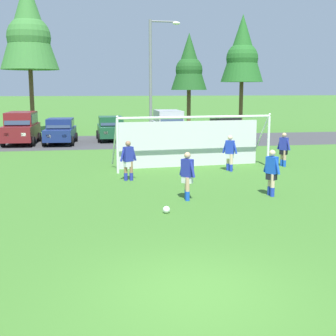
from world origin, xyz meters
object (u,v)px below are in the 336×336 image
(player_winger_right, at_px, (272,173))
(parked_car_slot_center_left, at_px, (60,131))
(soccer_ball, at_px, (166,210))
(player_winger_left, at_px, (128,161))
(player_striker_near, at_px, (284,150))
(parked_car_slot_left, at_px, (21,128))
(soccer_goal, at_px, (191,140))
(player_midfield_center, at_px, (187,176))
(player_defender_far, at_px, (230,153))
(parked_car_slot_right, at_px, (226,129))
(parked_car_slot_center, at_px, (111,128))
(street_lamp, at_px, (153,83))
(parked_car_slot_center_right, at_px, (168,125))

(player_winger_right, distance_m, parked_car_slot_center_left, 18.85)
(soccer_ball, relative_size, parked_car_slot_center_left, 0.05)
(player_winger_left, xyz_separation_m, parked_car_slot_center_left, (-3.50, 13.38, 0.05))
(player_striker_near, bearing_deg, parked_car_slot_left, 140.12)
(soccer_goal, height_order, player_midfield_center, soccer_goal)
(player_defender_far, bearing_deg, parked_car_slot_left, 131.44)
(soccer_goal, bearing_deg, soccer_ball, -107.54)
(soccer_goal, height_order, player_winger_right, soccer_goal)
(player_midfield_center, distance_m, parked_car_slot_right, 18.11)
(soccer_ball, bearing_deg, player_striker_near, 46.82)
(parked_car_slot_center, bearing_deg, parked_car_slot_left, -168.37)
(player_defender_far, xyz_separation_m, street_lamp, (-2.33, 8.56, 3.23))
(player_midfield_center, xyz_separation_m, parked_car_slot_center, (-1.70, 18.63, 0.05))
(player_winger_left, relative_size, parked_car_slot_center, 0.39)
(player_midfield_center, bearing_deg, street_lamp, 86.91)
(player_striker_near, distance_m, parked_car_slot_center_left, 15.82)
(soccer_goal, xyz_separation_m, player_winger_right, (1.49, -6.37, -0.47))
(player_midfield_center, bearing_deg, soccer_goal, 76.40)
(player_striker_near, relative_size, player_defender_far, 1.00)
(player_striker_near, relative_size, player_midfield_center, 1.00)
(parked_car_slot_center, height_order, parked_car_slot_center_right, parked_car_slot_center_right)
(parked_car_slot_center, height_order, parked_car_slot_right, same)
(soccer_ball, xyz_separation_m, player_defender_far, (4.05, 6.68, 0.71))
(soccer_ball, distance_m, parked_car_slot_right, 19.96)
(player_striker_near, height_order, parked_car_slot_center, parked_car_slot_center)
(player_winger_right, bearing_deg, street_lamp, 99.64)
(player_striker_near, bearing_deg, parked_car_slot_right, 87.88)
(player_midfield_center, xyz_separation_m, player_winger_right, (3.05, 0.07, 0.00))
(soccer_ball, distance_m, parked_car_slot_center, 20.25)
(parked_car_slot_left, relative_size, parked_car_slot_center, 1.10)
(parked_car_slot_right, xyz_separation_m, street_lamp, (-5.68, -3.27, 3.18))
(soccer_ball, distance_m, parked_car_slot_center_left, 19.10)
(parked_car_slot_left, bearing_deg, parked_car_slot_center_left, -7.84)
(player_striker_near, xyz_separation_m, parked_car_slot_center_right, (-3.58, 12.13, 0.29))
(player_defender_far, height_order, parked_car_slot_center, parked_car_slot_center)
(player_winger_left, distance_m, street_lamp, 10.80)
(parked_car_slot_center_left, bearing_deg, player_winger_right, -64.09)
(player_midfield_center, distance_m, player_winger_left, 4.02)
(player_winger_right, bearing_deg, parked_car_slot_center_left, 115.91)
(player_midfield_center, distance_m, parked_car_slot_center_left, 17.80)
(parked_car_slot_center_right, distance_m, street_lamp, 5.50)
(parked_car_slot_center, relative_size, parked_car_slot_center_right, 0.92)
(player_winger_right, height_order, parked_car_slot_left, parked_car_slot_left)
(soccer_goal, height_order, player_striker_near, soccer_goal)
(player_winger_right, height_order, parked_car_slot_center_right, parked_car_slot_center_right)
(soccer_goal, xyz_separation_m, parked_car_slot_center_left, (-6.75, 10.59, -0.42))
(player_defender_far, relative_size, player_winger_left, 1.00)
(parked_car_slot_center, xyz_separation_m, parked_car_slot_center_right, (4.13, -0.64, 0.24))
(player_defender_far, relative_size, parked_car_slot_right, 0.38)
(player_striker_near, distance_m, parked_car_slot_left, 17.97)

